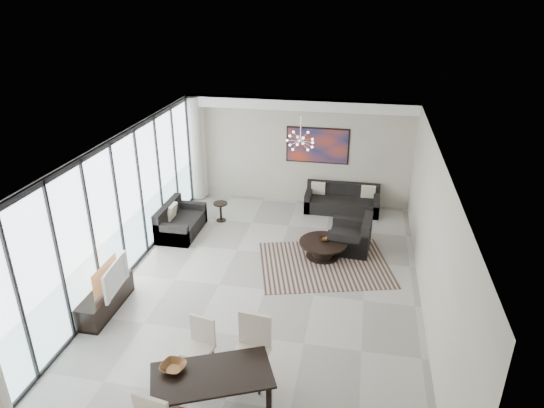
% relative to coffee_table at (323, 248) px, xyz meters
% --- Properties ---
extents(room_shell, '(6.00, 9.00, 2.90)m').
position_rel_coffee_table_xyz_m(room_shell, '(-0.52, -1.53, 1.24)').
color(room_shell, '#A8A39B').
rests_on(room_shell, ground).
extents(window_wall, '(0.37, 8.95, 2.90)m').
position_rel_coffee_table_xyz_m(window_wall, '(-3.84, -1.53, 1.26)').
color(window_wall, white).
rests_on(window_wall, floor).
extents(soffit, '(5.98, 0.40, 0.26)m').
position_rel_coffee_table_xyz_m(soffit, '(-0.99, 2.77, 2.56)').
color(soffit, white).
rests_on(soffit, room_shell).
extents(painting, '(1.68, 0.04, 0.98)m').
position_rel_coffee_table_xyz_m(painting, '(-0.49, 2.94, 1.44)').
color(painting, '#C13B1A').
rests_on(painting, room_shell).
extents(chandelier, '(0.66, 0.66, 0.71)m').
position_rel_coffee_table_xyz_m(chandelier, '(-0.69, 0.97, 2.14)').
color(chandelier, silver).
rests_on(chandelier, room_shell).
extents(rug, '(3.19, 2.75, 0.01)m').
position_rel_coffee_table_xyz_m(rug, '(0.08, -0.34, -0.20)').
color(rug, black).
rests_on(rug, floor).
extents(coffee_table, '(1.06, 1.06, 0.37)m').
position_rel_coffee_table_xyz_m(coffee_table, '(0.00, 0.00, 0.00)').
color(coffee_table, black).
rests_on(coffee_table, floor).
extents(bowl_coffee, '(0.24, 0.24, 0.07)m').
position_rel_coffee_table_xyz_m(bowl_coffee, '(0.02, 0.05, 0.19)').
color(bowl_coffee, brown).
rests_on(bowl_coffee, coffee_table).
extents(sofa_main, '(1.95, 0.80, 0.71)m').
position_rel_coffee_table_xyz_m(sofa_main, '(0.27, 2.54, 0.03)').
color(sofa_main, black).
rests_on(sofa_main, floor).
extents(loveseat, '(0.83, 1.47, 0.73)m').
position_rel_coffee_table_xyz_m(loveseat, '(-3.53, 0.49, 0.04)').
color(loveseat, black).
rests_on(loveseat, floor).
extents(armchair, '(0.98, 1.03, 0.80)m').
position_rel_coffee_table_xyz_m(armchair, '(0.60, 0.46, 0.06)').
color(armchair, black).
rests_on(armchair, floor).
extents(side_table, '(0.36, 0.36, 0.50)m').
position_rel_coffee_table_xyz_m(side_table, '(-2.74, 1.32, 0.12)').
color(side_table, black).
rests_on(side_table, floor).
extents(tv_console, '(0.41, 1.45, 0.45)m').
position_rel_coffee_table_xyz_m(tv_console, '(-3.75, -2.72, 0.02)').
color(tv_console, black).
rests_on(tv_console, floor).
extents(television, '(0.20, 0.97, 0.56)m').
position_rel_coffee_table_xyz_m(television, '(-3.59, -2.70, 0.52)').
color(television, gray).
rests_on(television, tv_console).
extents(dining_table, '(1.83, 1.40, 0.68)m').
position_rel_coffee_table_xyz_m(dining_table, '(-1.09, -4.63, 0.38)').
color(dining_table, black).
rests_on(dining_table, floor).
extents(dining_chair_nw, '(0.49, 0.49, 0.92)m').
position_rel_coffee_table_xyz_m(dining_chair_nw, '(-1.53, -3.84, 0.31)').
color(dining_chair_nw, beige).
rests_on(dining_chair_nw, floor).
extents(dining_chair_ne, '(0.56, 0.56, 1.10)m').
position_rel_coffee_table_xyz_m(dining_chair_ne, '(-0.69, -3.86, 0.42)').
color(dining_chair_ne, beige).
rests_on(dining_chair_ne, floor).
extents(bowl_dining, '(0.39, 0.39, 0.08)m').
position_rel_coffee_table_xyz_m(bowl_dining, '(-1.63, -4.63, 0.51)').
color(bowl_dining, brown).
rests_on(bowl_dining, dining_table).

